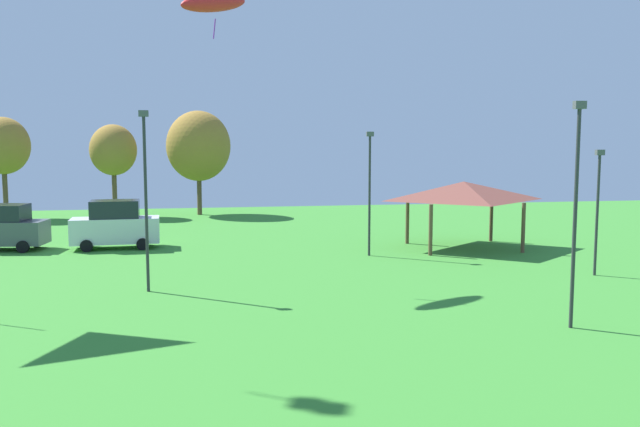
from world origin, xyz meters
TOP-DOWN VIEW (x-y plane):
  - kite_flying_4 at (-0.56, 30.34)m, footprint 3.15×2.60m
  - parked_car_second_from_left at (-11.57, 39.30)m, footprint 4.49×2.51m
  - parked_car_third_from_left at (-5.82, 38.88)m, footprint 4.65×2.17m
  - park_pavilion at (12.64, 35.86)m, footprint 6.47×5.11m
  - light_post_0 at (-3.29, 27.94)m, footprint 0.36×0.20m
  - light_post_1 at (15.48, 27.86)m, footprint 0.36×0.20m
  - light_post_2 at (10.11, 20.50)m, footprint 0.36×0.20m
  - light_post_3 at (7.07, 34.35)m, footprint 0.36×0.20m
  - treeline_tree_1 at (-15.57, 54.60)m, footprint 3.82×3.82m
  - treeline_tree_2 at (-7.75, 54.35)m, footprint 3.47×3.47m
  - treeline_tree_3 at (-1.45, 54.73)m, footprint 4.92×4.92m

SIDE VIEW (x-z plane):
  - parked_car_second_from_left at x=-11.57m, z-range -0.02..2.41m
  - parked_car_third_from_left at x=-5.82m, z-range -0.03..2.57m
  - park_pavilion at x=12.64m, z-range 1.28..4.88m
  - light_post_1 at x=15.48m, z-range 0.39..5.81m
  - light_post_3 at x=7.07m, z-range 0.40..6.63m
  - light_post_0 at x=-3.29m, z-range 0.41..7.34m
  - light_post_2 at x=10.11m, z-range 0.41..7.41m
  - treeline_tree_2 at x=-7.75m, z-range 1.53..8.49m
  - treeline_tree_3 at x=-1.45m, z-range 1.30..9.33m
  - treeline_tree_1 at x=-15.57m, z-range 1.61..9.08m
  - kite_flying_4 at x=-0.56m, z-range 10.35..12.46m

